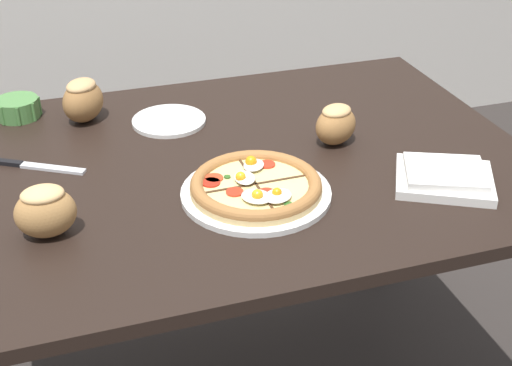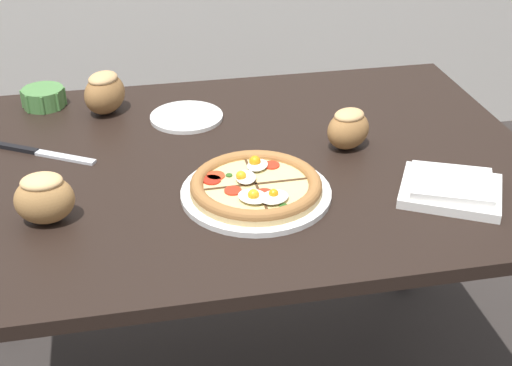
# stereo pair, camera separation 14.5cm
# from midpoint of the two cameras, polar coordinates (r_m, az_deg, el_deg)

# --- Properties ---
(dining_table) EXTENTS (1.37, 0.95, 0.78)m
(dining_table) POSITION_cam_midpoint_polar(r_m,az_deg,el_deg) (1.65, 0.81, -1.21)
(dining_table) COLOR black
(dining_table) RESTS_ON ground_plane
(pizza) EXTENTS (0.31, 0.31, 0.05)m
(pizza) POSITION_cam_midpoint_polar(r_m,az_deg,el_deg) (1.45, 2.84, -0.43)
(pizza) COLOR white
(pizza) RESTS_ON dining_table
(ramekin_bowl) EXTENTS (0.11, 0.11, 0.05)m
(ramekin_bowl) POSITION_cam_midpoint_polar(r_m,az_deg,el_deg) (1.91, -14.57, 6.63)
(ramekin_bowl) COLOR #4C8442
(ramekin_bowl) RESTS_ON dining_table
(napkin_folded) EXTENTS (0.26, 0.24, 0.04)m
(napkin_folded) POSITION_cam_midpoint_polar(r_m,az_deg,el_deg) (1.53, 17.98, -0.49)
(napkin_folded) COLOR silver
(napkin_folded) RESTS_ON dining_table
(bread_piece_near) EXTENTS (0.14, 0.15, 0.11)m
(bread_piece_near) POSITION_cam_midpoint_polar(r_m,az_deg,el_deg) (1.83, -9.82, 7.14)
(bread_piece_near) COLOR olive
(bread_piece_near) RESTS_ON dining_table
(bread_piece_mid) EXTENTS (0.12, 0.09, 0.10)m
(bread_piece_mid) POSITION_cam_midpoint_polar(r_m,az_deg,el_deg) (1.39, -13.78, -1.22)
(bread_piece_mid) COLOR #B27F47
(bread_piece_mid) RESTS_ON dining_table
(bread_piece_far) EXTENTS (0.13, 0.12, 0.10)m
(bread_piece_far) POSITION_cam_midpoint_polar(r_m,az_deg,el_deg) (1.65, 9.91, 4.29)
(bread_piece_far) COLOR #A3703D
(bread_piece_far) RESTS_ON dining_table
(knife_main) EXTENTS (0.23, 0.15, 0.01)m
(knife_main) POSITION_cam_midpoint_polar(r_m,az_deg,el_deg) (1.67, -14.29, 2.26)
(knife_main) COLOR silver
(knife_main) RESTS_ON dining_table
(side_saucer) EXTENTS (0.18, 0.18, 0.01)m
(side_saucer) POSITION_cam_midpoint_polar(r_m,az_deg,el_deg) (1.79, -3.27, 5.24)
(side_saucer) COLOR white
(side_saucer) RESTS_ON dining_table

